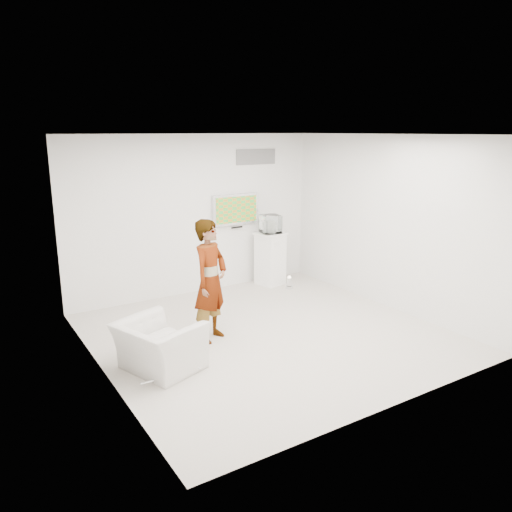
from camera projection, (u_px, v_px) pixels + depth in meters
name	position (u px, v px, depth m)	size (l,w,h in m)	color
room	(268.00, 239.00, 7.35)	(5.01, 5.01, 3.00)	beige
tv	(235.00, 209.00, 9.78)	(1.00, 0.08, 0.60)	silver
logo_decal	(256.00, 157.00, 9.83)	(0.90, 0.02, 0.30)	slate
person	(210.00, 281.00, 7.32)	(0.67, 0.44, 1.83)	silver
armchair	(159.00, 346.00, 6.50)	(1.01, 0.88, 0.66)	silver
pedestal	(270.00, 259.00, 10.10)	(0.52, 0.52, 1.07)	white
floor_uplight	(289.00, 282.00, 9.90)	(0.16, 0.16, 0.25)	silver
vitrine	(270.00, 224.00, 9.92)	(0.36, 0.36, 0.36)	white
console	(270.00, 227.00, 9.94)	(0.06, 0.18, 0.24)	white
wii_remote	(210.00, 228.00, 7.42)	(0.03, 0.13, 0.03)	white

